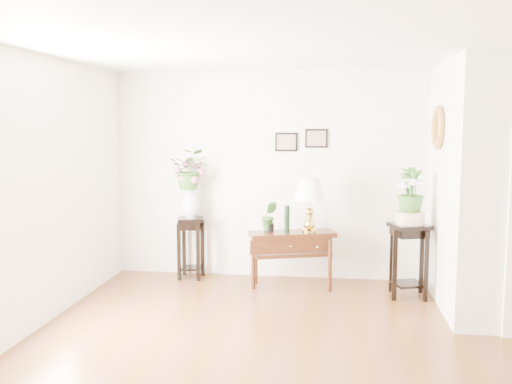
% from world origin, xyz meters
% --- Properties ---
extents(floor, '(6.00, 5.50, 0.02)m').
position_xyz_m(floor, '(0.00, 0.00, 0.00)').
color(floor, brown).
rests_on(floor, ground).
extents(ceiling, '(6.00, 5.50, 0.02)m').
position_xyz_m(ceiling, '(0.00, 0.00, 2.80)').
color(ceiling, white).
rests_on(ceiling, ground).
extents(wall_back, '(6.00, 0.02, 2.80)m').
position_xyz_m(wall_back, '(0.00, 2.75, 1.40)').
color(wall_back, silver).
rests_on(wall_back, ground).
extents(wall_front, '(6.00, 0.02, 2.80)m').
position_xyz_m(wall_front, '(0.00, -2.75, 1.40)').
color(wall_front, silver).
rests_on(wall_front, ground).
extents(wall_left, '(0.02, 5.50, 2.80)m').
position_xyz_m(wall_left, '(-3.00, 0.00, 1.40)').
color(wall_left, silver).
rests_on(wall_left, ground).
extents(art_print_left, '(0.30, 0.02, 0.25)m').
position_xyz_m(art_print_left, '(-0.65, 2.73, 1.85)').
color(art_print_left, black).
rests_on(art_print_left, wall_back).
extents(art_print_right, '(0.30, 0.02, 0.25)m').
position_xyz_m(art_print_right, '(-0.25, 2.73, 1.90)').
color(art_print_right, black).
rests_on(art_print_right, wall_back).
extents(wall_ornament, '(0.07, 0.51, 0.51)m').
position_xyz_m(wall_ornament, '(1.16, 1.90, 2.05)').
color(wall_ornament, '#A06437').
rests_on(wall_ornament, partition).
extents(console_table, '(1.15, 0.68, 0.73)m').
position_xyz_m(console_table, '(-0.53, 2.23, 0.36)').
color(console_table, black).
rests_on(console_table, floor).
extents(table_lamp, '(0.48, 0.48, 0.70)m').
position_xyz_m(table_lamp, '(-0.31, 2.23, 1.08)').
color(table_lamp, '#B1953D').
rests_on(table_lamp, console_table).
extents(green_vase, '(0.08, 0.08, 0.34)m').
position_xyz_m(green_vase, '(-0.60, 2.23, 0.90)').
color(green_vase, black).
rests_on(green_vase, console_table).
extents(potted_plant, '(0.23, 0.20, 0.37)m').
position_xyz_m(potted_plant, '(-0.82, 2.23, 0.91)').
color(potted_plant, '#306221').
rests_on(potted_plant, console_table).
extents(plant_stand_a, '(0.38, 0.38, 0.83)m').
position_xyz_m(plant_stand_a, '(-1.92, 2.50, 0.42)').
color(plant_stand_a, black).
rests_on(plant_stand_a, floor).
extents(porcelain_vase, '(0.32, 0.32, 0.43)m').
position_xyz_m(porcelain_vase, '(-1.92, 2.50, 1.06)').
color(porcelain_vase, silver).
rests_on(porcelain_vase, plant_stand_a).
extents(lily_arrangement, '(0.51, 0.45, 0.55)m').
position_xyz_m(lily_arrangement, '(-1.92, 2.50, 1.51)').
color(lily_arrangement, '#306221').
rests_on(lily_arrangement, porcelain_vase).
extents(plant_stand_b, '(0.53, 0.53, 0.90)m').
position_xyz_m(plant_stand_b, '(0.90, 2.03, 0.45)').
color(plant_stand_b, black).
rests_on(plant_stand_b, floor).
extents(ceramic_bowl, '(0.39, 0.39, 0.15)m').
position_xyz_m(ceramic_bowl, '(0.90, 2.03, 0.98)').
color(ceramic_bowl, beige).
rests_on(ceramic_bowl, plant_stand_b).
extents(narcissus, '(0.37, 0.37, 0.56)m').
position_xyz_m(narcissus, '(0.90, 2.03, 1.30)').
color(narcissus, '#306221').
rests_on(narcissus, ceramic_bowl).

